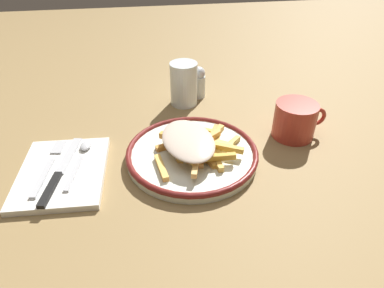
% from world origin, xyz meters
% --- Properties ---
extents(ground_plane, '(2.60, 2.60, 0.00)m').
position_xyz_m(ground_plane, '(0.00, 0.00, 0.00)').
color(ground_plane, olive).
extents(plate, '(0.27, 0.27, 0.02)m').
position_xyz_m(plate, '(0.00, 0.00, 0.01)').
color(plate, silver).
rests_on(plate, ground_plane).
extents(fries_heap, '(0.19, 0.20, 0.04)m').
position_xyz_m(fries_heap, '(0.00, 0.00, 0.04)').
color(fries_heap, gold).
rests_on(fries_heap, plate).
extents(napkin, '(0.17, 0.22, 0.01)m').
position_xyz_m(napkin, '(-0.26, -0.01, 0.01)').
color(napkin, white).
rests_on(napkin, ground_plane).
extents(fork, '(0.04, 0.18, 0.00)m').
position_xyz_m(fork, '(-0.28, -0.00, 0.02)').
color(fork, silver).
rests_on(fork, napkin).
extents(knife, '(0.05, 0.21, 0.01)m').
position_xyz_m(knife, '(-0.26, -0.03, 0.02)').
color(knife, black).
rests_on(knife, napkin).
extents(spoon, '(0.04, 0.15, 0.01)m').
position_xyz_m(spoon, '(-0.22, 0.02, 0.02)').
color(spoon, silver).
rests_on(spoon, napkin).
extents(water_glass, '(0.07, 0.07, 0.11)m').
position_xyz_m(water_glass, '(0.02, 0.24, 0.06)').
color(water_glass, silver).
rests_on(water_glass, ground_plane).
extents(coffee_mug, '(0.12, 0.09, 0.08)m').
position_xyz_m(coffee_mug, '(0.24, 0.05, 0.04)').
color(coffee_mug, '#AC3629').
rests_on(coffee_mug, ground_plane).
extents(salt_shaker, '(0.04, 0.04, 0.09)m').
position_xyz_m(salt_shaker, '(0.06, 0.28, 0.04)').
color(salt_shaker, silver).
rests_on(salt_shaker, ground_plane).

